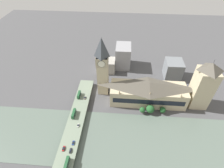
{
  "coord_description": "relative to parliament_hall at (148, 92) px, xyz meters",
  "views": [
    {
      "loc": [
        -126.42,
        21.14,
        150.42
      ],
      "look_at": [
        20.74,
        32.75,
        18.96
      ],
      "focal_mm": 28.0,
      "sensor_mm": 36.0,
      "label": 1
    }
  ],
  "objects": [
    {
      "name": "river_water",
      "position": [
        -52.45,
        8.0,
        -13.7
      ],
      "size": [
        60.99,
        360.0,
        0.3
      ],
      "primitive_type": "cube",
      "color": "slate",
      "rests_on": "ground_plane"
    },
    {
      "name": "clock_tower",
      "position": [
        11.87,
        51.82,
        23.99
      ],
      "size": [
        13.24,
        13.24,
        72.2
      ],
      "color": "#C1B28E",
      "rests_on": "ground_plane"
    },
    {
      "name": "car_southbound_mid",
      "position": [
        -44.38,
        70.18,
        -7.85
      ],
      "size": [
        3.81,
        1.77,
        1.31
      ],
      "color": "silver",
      "rests_on": "road_bridge"
    },
    {
      "name": "parliament_hall",
      "position": [
        0.0,
        0.0,
        0.0
      ],
      "size": [
        26.38,
        83.61,
        27.9
      ],
      "color": "#C1B28E",
      "rests_on": "ground_plane"
    },
    {
      "name": "car_northbound_mid",
      "position": [
        -69.27,
        77.59,
        -7.78
      ],
      "size": [
        4.79,
        1.93,
        1.48
      ],
      "color": "maroon",
      "rests_on": "road_bridge"
    },
    {
      "name": "double_decker_bus_mid",
      "position": [
        -82.49,
        70.76,
        -5.77
      ],
      "size": [
        10.93,
        2.49,
        4.96
      ],
      "color": "#235B33",
      "rests_on": "road_bridge"
    },
    {
      "name": "tree_embankment_far",
      "position": [
        -19.05,
        6.27,
        -8.36
      ],
      "size": [
        6.05,
        6.05,
        8.54
      ],
      "color": "brown",
      "rests_on": "ground_plane"
    },
    {
      "name": "double_decker_bus_rear",
      "position": [
        -31.62,
        77.52,
        -5.88
      ],
      "size": [
        11.42,
        2.61,
        4.75
      ],
      "color": "#235B33",
      "rests_on": "road_bridge"
    },
    {
      "name": "road_bridge",
      "position": [
        -52.45,
        74.2,
        -9.5
      ],
      "size": [
        153.98,
        16.75,
        5.35
      ],
      "color": "#5D6A59",
      "rests_on": "ground_plane"
    },
    {
      "name": "tree_embankment_near",
      "position": [
        -17.14,
        -15.65,
        -8.83
      ],
      "size": [
        6.54,
        6.54,
        8.31
      ],
      "color": "brown",
      "rests_on": "ground_plane"
    },
    {
      "name": "car_southbound_lead",
      "position": [
        -63.18,
        70.55,
        -7.88
      ],
      "size": [
        4.38,
        1.91,
        1.23
      ],
      "color": "navy",
      "rests_on": "road_bridge"
    },
    {
      "name": "city_block_center",
      "position": [
        68.41,
        30.03,
        2.06
      ],
      "size": [
        28.59,
        20.55,
        31.83
      ],
      "color": "#939399",
      "rests_on": "ground_plane"
    },
    {
      "name": "victoria_tower",
      "position": [
        0.06,
        -55.38,
        14.2
      ],
      "size": [
        19.15,
        19.15,
        60.1
      ],
      "color": "#C1B28E",
      "rests_on": "ground_plane"
    },
    {
      "name": "city_block_west",
      "position": [
        48.56,
        -36.79,
        -2.01
      ],
      "size": [
        23.47,
        21.54,
        23.69
      ],
      "color": "slate",
      "rests_on": "ground_plane"
    },
    {
      "name": "car_northbound_tail",
      "position": [
        -6.88,
        70.89,
        -7.81
      ],
      "size": [
        4.4,
        1.78,
        1.4
      ],
      "color": "slate",
      "rests_on": "road_bridge"
    },
    {
      "name": "car_northbound_lead",
      "position": [
        -70.65,
        71.06,
        -7.78
      ],
      "size": [
        4.66,
        1.77,
        1.45
      ],
      "color": "black",
      "rests_on": "road_bridge"
    },
    {
      "name": "city_block_east",
      "position": [
        54.47,
        52.6,
        -5.14
      ],
      "size": [
        18.95,
        24.23,
        17.43
      ],
      "color": "#A39E93",
      "rests_on": "ground_plane"
    },
    {
      "name": "ground_plane",
      "position": [
        -15.96,
        8.0,
        -13.85
      ],
      "size": [
        600.0,
        600.0,
        0.0
      ],
      "primitive_type": "plane",
      "color": "#4C4C4F"
    },
    {
      "name": "double_decker_bus_lead",
      "position": [
        -4.19,
        78.19,
        -5.86
      ],
      "size": [
        10.26,
        2.53,
        4.8
      ],
      "color": "#235B33",
      "rests_on": "road_bridge"
    },
    {
      "name": "tree_embankment_mid",
      "position": [
        -17.92,
        -2.19,
        -7.58
      ],
      "size": [
        8.89,
        8.89,
        10.73
      ],
      "color": "brown",
      "rests_on": "ground_plane"
    }
  ]
}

